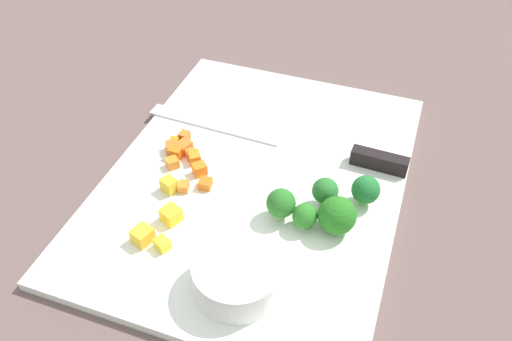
{
  "coord_description": "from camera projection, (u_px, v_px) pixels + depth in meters",
  "views": [
    {
      "loc": [
        0.45,
        0.16,
        0.47
      ],
      "look_at": [
        0.0,
        0.0,
        0.02
      ],
      "focal_mm": 36.98,
      "sensor_mm": 36.0,
      "label": 1
    }
  ],
  "objects": [
    {
      "name": "broccoli_floret_1",
      "position": [
        366.0,
        190.0,
        0.61
      ],
      "size": [
        0.03,
        0.03,
        0.04
      ],
      "color": "#84B257",
      "rests_on": "cutting_board"
    },
    {
      "name": "carrot_dice_5",
      "position": [
        191.0,
        154.0,
        0.68
      ],
      "size": [
        0.02,
        0.02,
        0.01
      ],
      "primitive_type": "cube",
      "rotation": [
        0.0,
        0.0,
        2.28
      ],
      "color": "orange",
      "rests_on": "cutting_board"
    },
    {
      "name": "ground_plane",
      "position": [
        256.0,
        183.0,
        0.67
      ],
      "size": [
        4.0,
        4.0,
        0.0
      ],
      "primitive_type": "plane",
      "color": "brown"
    },
    {
      "name": "carrot_dice_3",
      "position": [
        200.0,
        169.0,
        0.66
      ],
      "size": [
        0.02,
        0.02,
        0.02
      ],
      "primitive_type": "cube",
      "rotation": [
        0.0,
        0.0,
        2.38
      ],
      "color": "orange",
      "rests_on": "cutting_board"
    },
    {
      "name": "broccoli_floret_2",
      "position": [
        281.0,
        204.0,
        0.6
      ],
      "size": [
        0.03,
        0.03,
        0.04
      ],
      "color": "#85BD5E",
      "rests_on": "cutting_board"
    },
    {
      "name": "cutting_board",
      "position": [
        256.0,
        180.0,
        0.67
      ],
      "size": [
        0.47,
        0.36,
        0.01
      ],
      "primitive_type": "cube",
      "color": "white",
      "rests_on": "ground_plane"
    },
    {
      "name": "pepper_dice_2",
      "position": [
        171.0,
        215.0,
        0.6
      ],
      "size": [
        0.03,
        0.03,
        0.02
      ],
      "primitive_type": "cube",
      "rotation": [
        0.0,
        0.0,
        2.73
      ],
      "color": "yellow",
      "rests_on": "cutting_board"
    },
    {
      "name": "carrot_dice_2",
      "position": [
        205.0,
        184.0,
        0.64
      ],
      "size": [
        0.02,
        0.02,
        0.01
      ],
      "primitive_type": "cube",
      "rotation": [
        0.0,
        0.0,
        0.12
      ],
      "color": "orange",
      "rests_on": "cutting_board"
    },
    {
      "name": "carrot_dice_6",
      "position": [
        174.0,
        142.0,
        0.7
      ],
      "size": [
        0.01,
        0.01,
        0.01
      ],
      "primitive_type": "cube",
      "rotation": [
        0.0,
        0.0,
        0.23
      ],
      "color": "orange",
      "rests_on": "cutting_board"
    },
    {
      "name": "carrot_dice_1",
      "position": [
        171.0,
        147.0,
        0.69
      ],
      "size": [
        0.02,
        0.02,
        0.01
      ],
      "primitive_type": "cube",
      "rotation": [
        0.0,
        0.0,
        2.12
      ],
      "color": "orange",
      "rests_on": "cutting_board"
    },
    {
      "name": "broccoli_floret_4",
      "position": [
        305.0,
        216.0,
        0.59
      ],
      "size": [
        0.03,
        0.03,
        0.03
      ],
      "color": "#8BC25B",
      "rests_on": "cutting_board"
    },
    {
      "name": "pepper_dice_3",
      "position": [
        162.0,
        244.0,
        0.57
      ],
      "size": [
        0.02,
        0.02,
        0.01
      ],
      "primitive_type": "cube",
      "rotation": [
        0.0,
        0.0,
        1.11
      ],
      "color": "yellow",
      "rests_on": "cutting_board"
    },
    {
      "name": "carrot_dice_10",
      "position": [
        184.0,
        137.0,
        0.71
      ],
      "size": [
        0.02,
        0.01,
        0.01
      ],
      "primitive_type": "cube",
      "rotation": [
        0.0,
        0.0,
        1.46
      ],
      "color": "orange",
      "rests_on": "cutting_board"
    },
    {
      "name": "broccoli_floret_3",
      "position": [
        337.0,
        216.0,
        0.58
      ],
      "size": [
        0.04,
        0.04,
        0.04
      ],
      "color": "#81AD55",
      "rests_on": "cutting_board"
    },
    {
      "name": "pepper_dice_1",
      "position": [
        143.0,
        235.0,
        0.58
      ],
      "size": [
        0.03,
        0.03,
        0.02
      ],
      "primitive_type": "cube",
      "rotation": [
        0.0,
        0.0,
        2.81
      ],
      "color": "yellow",
      "rests_on": "cutting_board"
    },
    {
      "name": "prep_bowl",
      "position": [
        237.0,
        276.0,
        0.53
      ],
      "size": [
        0.09,
        0.09,
        0.04
      ],
      "primitive_type": "cylinder",
      "color": "white",
      "rests_on": "cutting_board"
    },
    {
      "name": "carrot_dice_8",
      "position": [
        184.0,
        147.0,
        0.69
      ],
      "size": [
        0.02,
        0.02,
        0.01
      ],
      "primitive_type": "cube",
      "rotation": [
        0.0,
        0.0,
        1.24
      ],
      "color": "orange",
      "rests_on": "cutting_board"
    },
    {
      "name": "carrot_dice_4",
      "position": [
        183.0,
        187.0,
        0.64
      ],
      "size": [
        0.02,
        0.02,
        0.01
      ],
      "primitive_type": "cube",
      "rotation": [
        0.0,
        0.0,
        0.24
      ],
      "color": "orange",
      "rests_on": "cutting_board"
    },
    {
      "name": "pepper_dice_0",
      "position": [
        169.0,
        185.0,
        0.64
      ],
      "size": [
        0.02,
        0.02,
        0.02
      ],
      "primitive_type": "cube",
      "rotation": [
        0.0,
        0.0,
        1.19
      ],
      "color": "yellow",
      "rests_on": "cutting_board"
    },
    {
      "name": "carrot_dice_7",
      "position": [
        193.0,
        159.0,
        0.68
      ],
      "size": [
        0.02,
        0.02,
        0.01
      ],
      "primitive_type": "cube",
      "rotation": [
        0.0,
        0.0,
        0.62
      ],
      "color": "orange",
      "rests_on": "cutting_board"
    },
    {
      "name": "carrot_dice_9",
      "position": [
        172.0,
        163.0,
        0.67
      ],
      "size": [
        0.02,
        0.02,
        0.01
      ],
      "primitive_type": "cube",
      "rotation": [
        0.0,
        0.0,
        0.83
      ],
      "color": "orange",
      "rests_on": "cutting_board"
    },
    {
      "name": "chef_knife",
      "position": [
        320.0,
        148.0,
        0.69
      ],
      "size": [
        0.04,
        0.37,
        0.02
      ],
      "rotation": [
        0.0,
        0.0,
        4.67
      ],
      "color": "silver",
      "rests_on": "cutting_board"
    },
    {
      "name": "broccoli_floret_0",
      "position": [
        325.0,
        191.0,
        0.61
      ],
      "size": [
        0.03,
        0.03,
        0.04
      ],
      "color": "#95C16A",
      "rests_on": "cutting_board"
    },
    {
      "name": "carrot_dice_0",
      "position": [
        174.0,
        155.0,
        0.68
      ],
      "size": [
        0.02,
        0.02,
        0.01
      ],
      "primitive_type": "cube",
      "rotation": [
        0.0,
        0.0,
        1.54
      ],
      "color": "orange",
      "rests_on": "cutting_board"
    }
  ]
}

